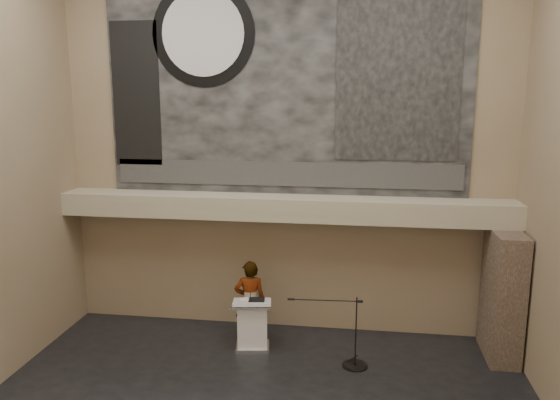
# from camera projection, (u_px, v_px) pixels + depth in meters

# --- Properties ---
(wall_back) EXTENTS (10.00, 0.02, 8.50)m
(wall_back) POSITION_uv_depth(u_px,v_px,m) (285.00, 147.00, 12.15)
(wall_back) COLOR #827252
(wall_back) RESTS_ON floor
(wall_front) EXTENTS (10.00, 0.02, 8.50)m
(wall_front) POSITION_uv_depth(u_px,v_px,m) (152.00, 247.00, 4.39)
(wall_front) COLOR #827252
(wall_front) RESTS_ON floor
(soffit) EXTENTS (10.00, 0.80, 0.50)m
(soffit) POSITION_uv_depth(u_px,v_px,m) (283.00, 208.00, 12.02)
(soffit) COLOR tan
(soffit) RESTS_ON wall_back
(sprinkler_left) EXTENTS (0.04, 0.04, 0.06)m
(sprinkler_left) POSITION_uv_depth(u_px,v_px,m) (212.00, 218.00, 12.25)
(sprinkler_left) COLOR #B2893D
(sprinkler_left) RESTS_ON soffit
(sprinkler_right) EXTENTS (0.04, 0.04, 0.06)m
(sprinkler_right) POSITION_uv_depth(u_px,v_px,m) (369.00, 223.00, 11.76)
(sprinkler_right) COLOR #B2893D
(sprinkler_right) RESTS_ON soffit
(banner) EXTENTS (8.00, 0.05, 5.00)m
(banner) POSITION_uv_depth(u_px,v_px,m) (285.00, 80.00, 11.83)
(banner) COLOR black
(banner) RESTS_ON wall_back
(banner_text_strip) EXTENTS (7.76, 0.02, 0.55)m
(banner_text_strip) POSITION_uv_depth(u_px,v_px,m) (285.00, 174.00, 12.20)
(banner_text_strip) COLOR #2F2F2F
(banner_text_strip) RESTS_ON banner
(banner_clock_rim) EXTENTS (2.30, 0.02, 2.30)m
(banner_clock_rim) POSITION_uv_depth(u_px,v_px,m) (203.00, 33.00, 11.85)
(banner_clock_rim) COLOR black
(banner_clock_rim) RESTS_ON banner
(banner_clock_face) EXTENTS (1.84, 0.02, 1.84)m
(banner_clock_face) POSITION_uv_depth(u_px,v_px,m) (203.00, 33.00, 11.83)
(banner_clock_face) COLOR silver
(banner_clock_face) RESTS_ON banner
(banner_building_print) EXTENTS (2.60, 0.02, 3.60)m
(banner_building_print) POSITION_uv_depth(u_px,v_px,m) (398.00, 75.00, 11.44)
(banner_building_print) COLOR black
(banner_building_print) RESTS_ON banner
(banner_brick_print) EXTENTS (1.10, 0.02, 3.20)m
(banner_brick_print) POSITION_uv_depth(u_px,v_px,m) (136.00, 94.00, 12.33)
(banner_brick_print) COLOR black
(banner_brick_print) RESTS_ON banner
(stone_pier) EXTENTS (0.60, 1.40, 2.70)m
(stone_pier) POSITION_uv_depth(u_px,v_px,m) (502.00, 295.00, 11.25)
(stone_pier) COLOR #423328
(stone_pier) RESTS_ON floor
(lectern) EXTENTS (0.88, 0.69, 1.14)m
(lectern) POSITION_uv_depth(u_px,v_px,m) (253.00, 324.00, 11.70)
(lectern) COLOR silver
(lectern) RESTS_ON floor
(binder) EXTENTS (0.36, 0.31, 0.04)m
(binder) POSITION_uv_depth(u_px,v_px,m) (257.00, 300.00, 11.57)
(binder) COLOR black
(binder) RESTS_ON lectern
(papers) EXTENTS (0.27, 0.31, 0.00)m
(papers) POSITION_uv_depth(u_px,v_px,m) (244.00, 300.00, 11.63)
(papers) COLOR silver
(papers) RESTS_ON lectern
(speaker_person) EXTENTS (0.76, 0.58, 1.86)m
(speaker_person) POSITION_uv_depth(u_px,v_px,m) (250.00, 302.00, 11.98)
(speaker_person) COLOR beige
(speaker_person) RESTS_ON floor
(mic_stand) EXTENTS (1.63, 0.52, 1.48)m
(mic_stand) POSITION_uv_depth(u_px,v_px,m) (352.00, 355.00, 11.02)
(mic_stand) COLOR black
(mic_stand) RESTS_ON floor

